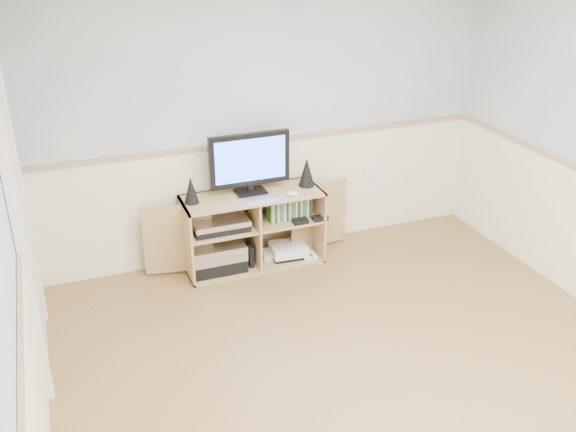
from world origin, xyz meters
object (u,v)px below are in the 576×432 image
(monitor, at_px, (250,161))
(game_consoles, at_px, (287,251))
(media_cabinet, at_px, (251,226))
(keyboard, at_px, (262,200))

(monitor, distance_m, game_consoles, 0.92)
(media_cabinet, xyz_separation_m, game_consoles, (0.30, -0.07, -0.26))
(monitor, xyz_separation_m, keyboard, (0.04, -0.19, -0.28))
(media_cabinet, height_order, monitor, monitor)
(media_cabinet, distance_m, keyboard, 0.38)
(media_cabinet, height_order, keyboard, keyboard)
(monitor, bearing_deg, keyboard, -77.44)
(monitor, distance_m, keyboard, 0.34)
(keyboard, bearing_deg, game_consoles, 29.51)
(keyboard, bearing_deg, media_cabinet, 105.82)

